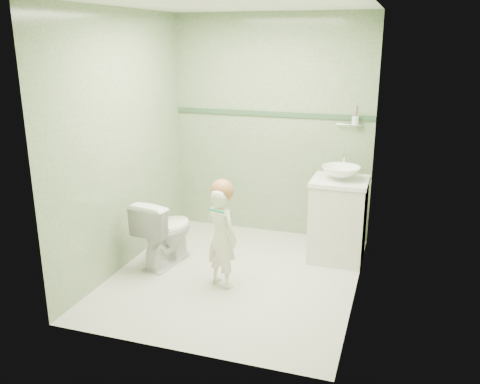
% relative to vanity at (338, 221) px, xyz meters
% --- Properties ---
extents(ground, '(2.50, 2.50, 0.00)m').
position_rel_vanity_xyz_m(ground, '(-0.84, -0.70, -0.40)').
color(ground, beige).
rests_on(ground, ground).
extents(room_shell, '(2.50, 2.54, 2.40)m').
position_rel_vanity_xyz_m(room_shell, '(-0.84, -0.70, 0.80)').
color(room_shell, gray).
rests_on(room_shell, ground).
extents(trim_stripe, '(2.20, 0.02, 0.05)m').
position_rel_vanity_xyz_m(trim_stripe, '(-0.84, 0.54, 0.95)').
color(trim_stripe, '#355537').
rests_on(trim_stripe, room_shell).
extents(vanity, '(0.52, 0.50, 0.80)m').
position_rel_vanity_xyz_m(vanity, '(0.00, 0.00, 0.00)').
color(vanity, white).
rests_on(vanity, ground).
extents(counter, '(0.54, 0.52, 0.04)m').
position_rel_vanity_xyz_m(counter, '(0.00, 0.00, 0.41)').
color(counter, white).
rests_on(counter, vanity).
extents(basin, '(0.37, 0.37, 0.13)m').
position_rel_vanity_xyz_m(basin, '(0.00, 0.00, 0.49)').
color(basin, white).
rests_on(basin, counter).
extents(faucet, '(0.03, 0.13, 0.18)m').
position_rel_vanity_xyz_m(faucet, '(0.00, 0.19, 0.57)').
color(faucet, silver).
rests_on(faucet, counter).
extents(cup_holder, '(0.26, 0.07, 0.21)m').
position_rel_vanity_xyz_m(cup_holder, '(0.05, 0.48, 0.93)').
color(cup_holder, silver).
rests_on(cup_holder, room_shell).
extents(toilet, '(0.48, 0.71, 0.68)m').
position_rel_vanity_xyz_m(toilet, '(-1.58, -0.63, -0.06)').
color(toilet, white).
rests_on(toilet, ground).
extents(toddler, '(0.39, 0.34, 0.91)m').
position_rel_vanity_xyz_m(toddler, '(-0.90, -0.89, 0.06)').
color(toddler, white).
rests_on(toddler, ground).
extents(hair_cap, '(0.20, 0.20, 0.20)m').
position_rel_vanity_xyz_m(hair_cap, '(-0.90, -0.87, 0.48)').
color(hair_cap, '#A4663A').
rests_on(hair_cap, toddler).
extents(teal_toothbrush, '(0.12, 0.14, 0.08)m').
position_rel_vanity_xyz_m(teal_toothbrush, '(-0.88, -1.04, 0.36)').
color(teal_toothbrush, '#0E906D').
rests_on(teal_toothbrush, toddler).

